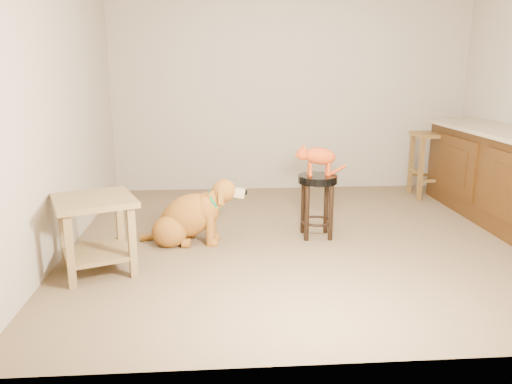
{
  "coord_description": "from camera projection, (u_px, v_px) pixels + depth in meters",
  "views": [
    {
      "loc": [
        -0.92,
        -4.33,
        1.55
      ],
      "look_at": [
        -0.6,
        0.02,
        0.45
      ],
      "focal_mm": 35.0,
      "sensor_mm": 36.0,
      "label": 1
    }
  ],
  "objects": [
    {
      "name": "floor",
      "position": [
        321.0,
        238.0,
        4.63
      ],
      "size": [
        4.5,
        4.0,
        0.01
      ],
      "primitive_type": "cube",
      "color": "brown",
      "rests_on": "ground"
    },
    {
      "name": "golden_retriever",
      "position": [
        189.0,
        217.0,
        4.48
      ],
      "size": [
        0.99,
        0.52,
        0.63
      ],
      "rotation": [
        0.0,
        0.0,
        -0.13
      ],
      "color": "brown",
      "rests_on": "ground"
    },
    {
      "name": "side_table",
      "position": [
        96.0,
        224.0,
        3.79
      ],
      "size": [
        0.75,
        0.75,
        0.6
      ],
      "rotation": [
        0.0,
        0.0,
        0.38
      ],
      "color": "brown",
      "rests_on": "ground"
    },
    {
      "name": "tabby_kitten",
      "position": [
        317.0,
        157.0,
        4.51
      ],
      "size": [
        0.5,
        0.18,
        0.31
      ],
      "rotation": [
        0.0,
        0.0,
        -0.01
      ],
      "color": "#97340F",
      "rests_on": "padded_stool"
    },
    {
      "name": "room_shell",
      "position": [
        327.0,
        51.0,
        4.22
      ],
      "size": [
        4.54,
        4.04,
        2.62
      ],
      "color": "gray",
      "rests_on": "ground"
    },
    {
      "name": "cabinet_run",
      "position": [
        509.0,
        182.0,
        4.95
      ],
      "size": [
        0.7,
        2.56,
        0.94
      ],
      "color": "#3D230B",
      "rests_on": "ground"
    },
    {
      "name": "wood_stool",
      "position": [
        430.0,
        164.0,
        6.03
      ],
      "size": [
        0.43,
        0.43,
        0.78
      ],
      "rotation": [
        0.0,
        0.0,
        -0.02
      ],
      "color": "brown",
      "rests_on": "ground"
    },
    {
      "name": "padded_stool",
      "position": [
        317.0,
        193.0,
        4.59
      ],
      "size": [
        0.36,
        0.36,
        0.59
      ],
      "rotation": [
        0.0,
        0.0,
        -0.01
      ],
      "color": "black",
      "rests_on": "ground"
    }
  ]
}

